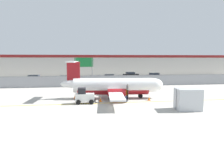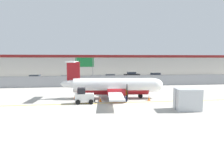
# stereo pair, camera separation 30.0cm
# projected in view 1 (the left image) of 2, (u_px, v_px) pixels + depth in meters

# --- Properties ---
(ground_plane) EXTENTS (140.00, 140.00, 0.01)m
(ground_plane) POSITION_uv_depth(u_px,v_px,m) (122.00, 103.00, 26.22)
(ground_plane) COLOR #ADA89E
(perimeter_fence) EXTENTS (98.00, 0.10, 2.10)m
(perimeter_fence) POSITION_uv_depth(u_px,v_px,m) (106.00, 81.00, 41.81)
(perimeter_fence) COLOR gray
(perimeter_fence) RESTS_ON ground
(parking_lot_strip) EXTENTS (98.00, 17.00, 0.12)m
(parking_lot_strip) POSITION_uv_depth(u_px,v_px,m) (100.00, 80.00, 53.23)
(parking_lot_strip) COLOR #38383A
(parking_lot_strip) RESTS_ON ground
(background_building) EXTENTS (91.00, 8.10, 6.50)m
(background_building) POSITION_uv_depth(u_px,v_px,m) (95.00, 65.00, 71.02)
(background_building) COLOR beige
(background_building) RESTS_ON ground
(commuter_airplane) EXTENTS (13.70, 16.08, 4.92)m
(commuter_airplane) POSITION_uv_depth(u_px,v_px,m) (115.00, 86.00, 29.03)
(commuter_airplane) COLOR white
(commuter_airplane) RESTS_ON ground
(baggage_tug) EXTENTS (2.37, 1.45, 1.88)m
(baggage_tug) POSITION_uv_depth(u_px,v_px,m) (84.00, 96.00, 25.60)
(baggage_tug) COLOR silver
(baggage_tug) RESTS_ON ground
(ground_crew_worker) EXTENTS (0.54, 0.45, 1.70)m
(ground_crew_worker) POSITION_uv_depth(u_px,v_px,m) (126.00, 94.00, 26.50)
(ground_crew_worker) COLOR #191E4C
(ground_crew_worker) RESTS_ON ground
(cargo_container) EXTENTS (2.63, 2.29, 2.20)m
(cargo_container) POSITION_uv_depth(u_px,v_px,m) (188.00, 99.00, 22.44)
(cargo_container) COLOR #B7BCC1
(cargo_container) RESTS_ON ground
(traffic_cone_near_left) EXTENTS (0.36, 0.36, 0.64)m
(traffic_cone_near_left) POSITION_uv_depth(u_px,v_px,m) (149.00, 98.00, 27.57)
(traffic_cone_near_left) COLOR orange
(traffic_cone_near_left) RESTS_ON ground
(traffic_cone_near_right) EXTENTS (0.36, 0.36, 0.64)m
(traffic_cone_near_right) POSITION_uv_depth(u_px,v_px,m) (75.00, 96.00, 28.92)
(traffic_cone_near_right) COLOR orange
(traffic_cone_near_right) RESTS_ON ground
(traffic_cone_far_left) EXTENTS (0.36, 0.36, 0.64)m
(traffic_cone_far_left) POSITION_uv_depth(u_px,v_px,m) (101.00, 99.00, 26.69)
(traffic_cone_far_left) COLOR orange
(traffic_cone_far_left) RESTS_ON ground
(parked_car_0) EXTENTS (4.37, 2.38, 1.58)m
(parked_car_0) POSITION_uv_depth(u_px,v_px,m) (33.00, 78.00, 48.77)
(parked_car_0) COLOR silver
(parked_car_0) RESTS_ON parking_lot_strip
(parked_car_1) EXTENTS (4.27, 2.14, 1.58)m
(parked_car_1) POSITION_uv_depth(u_px,v_px,m) (66.00, 79.00, 47.13)
(parked_car_1) COLOR black
(parked_car_1) RESTS_ON parking_lot_strip
(parked_car_2) EXTENTS (4.26, 2.12, 1.58)m
(parked_car_2) POSITION_uv_depth(u_px,v_px,m) (95.00, 79.00, 47.39)
(parked_car_2) COLOR #B28C19
(parked_car_2) RESTS_ON parking_lot_strip
(parked_car_3) EXTENTS (4.39, 2.45, 1.58)m
(parked_car_3) POSITION_uv_depth(u_px,v_px,m) (109.00, 78.00, 51.11)
(parked_car_3) COLOR black
(parked_car_3) RESTS_ON parking_lot_strip
(parked_car_4) EXTENTS (4.35, 2.32, 1.58)m
(parked_car_4) POSITION_uv_depth(u_px,v_px,m) (131.00, 75.00, 60.30)
(parked_car_4) COLOR black
(parked_car_4) RESTS_ON parking_lot_strip
(parked_car_5) EXTENTS (4.32, 2.27, 1.58)m
(parked_car_5) POSITION_uv_depth(u_px,v_px,m) (155.00, 76.00, 56.47)
(parked_car_5) COLOR gray
(parked_car_5) RESTS_ON parking_lot_strip
(highway_sign) EXTENTS (3.60, 0.14, 5.50)m
(highway_sign) POSITION_uv_depth(u_px,v_px,m) (84.00, 65.00, 42.51)
(highway_sign) COLOR slate
(highway_sign) RESTS_ON ground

